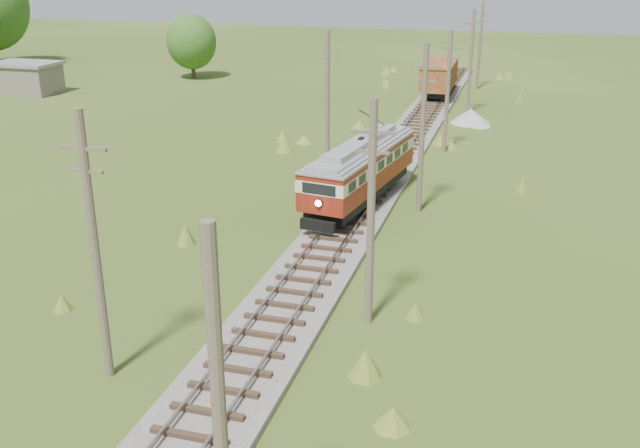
% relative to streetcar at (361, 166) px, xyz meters
% --- Properties ---
extents(railbed_main, '(3.60, 96.00, 0.57)m').
position_rel_streetcar_xyz_m(railbed_main, '(0.00, 3.37, -2.21)').
color(railbed_main, '#605B54').
rests_on(railbed_main, ground).
extents(streetcar, '(4.14, 11.15, 5.05)m').
position_rel_streetcar_xyz_m(streetcar, '(0.00, 0.00, 0.00)').
color(streetcar, black).
rests_on(streetcar, ground).
extents(gondola, '(3.04, 8.83, 2.91)m').
position_rel_streetcar_xyz_m(gondola, '(0.00, 33.18, -0.27)').
color(gondola, black).
rests_on(gondola, ground).
extents(gravel_pile, '(3.40, 3.61, 1.24)m').
position_rel_streetcar_xyz_m(gravel_pile, '(4.10, 22.88, -1.83)').
color(gravel_pile, gray).
rests_on(gravel_pile, ground).
extents(utility_pole_r_1, '(0.30, 0.30, 8.80)m').
position_rel_streetcar_xyz_m(utility_pole_r_1, '(3.10, -25.63, 1.99)').
color(utility_pole_r_1, brown).
rests_on(utility_pole_r_1, ground).
extents(utility_pole_r_2, '(1.60, 0.30, 8.60)m').
position_rel_streetcar_xyz_m(utility_pole_r_2, '(3.30, -12.63, 2.02)').
color(utility_pole_r_2, brown).
rests_on(utility_pole_r_2, ground).
extents(utility_pole_r_3, '(1.60, 0.30, 9.00)m').
position_rel_streetcar_xyz_m(utility_pole_r_3, '(3.20, 0.37, 2.22)').
color(utility_pole_r_3, brown).
rests_on(utility_pole_r_3, ground).
extents(utility_pole_r_4, '(1.60, 0.30, 8.40)m').
position_rel_streetcar_xyz_m(utility_pole_r_4, '(3.00, 13.37, 1.92)').
color(utility_pole_r_4, brown).
rests_on(utility_pole_r_4, ground).
extents(utility_pole_r_5, '(1.60, 0.30, 8.90)m').
position_rel_streetcar_xyz_m(utility_pole_r_5, '(3.40, 26.37, 2.17)').
color(utility_pole_r_5, brown).
rests_on(utility_pole_r_5, ground).
extents(utility_pole_r_6, '(1.60, 0.30, 8.70)m').
position_rel_streetcar_xyz_m(utility_pole_r_6, '(3.20, 39.37, 2.07)').
color(utility_pole_r_6, brown).
rests_on(utility_pole_r_6, ground).
extents(utility_pole_l_a, '(1.60, 0.30, 9.00)m').
position_rel_streetcar_xyz_m(utility_pole_l_a, '(-4.20, -18.63, 2.22)').
color(utility_pole_l_a, brown).
rests_on(utility_pole_l_a, ground).
extents(utility_pole_l_b, '(1.60, 0.30, 8.60)m').
position_rel_streetcar_xyz_m(utility_pole_l_b, '(-4.50, 9.37, 2.02)').
color(utility_pole_l_b, brown).
rests_on(utility_pole_l_b, ground).
extents(tree_mid_a, '(5.46, 5.46, 7.03)m').
position_rel_streetcar_xyz_m(tree_mid_a, '(-28.00, 37.37, 1.61)').
color(tree_mid_a, '#38281C').
rests_on(tree_mid_a, ground).
extents(shed, '(6.40, 4.40, 3.10)m').
position_rel_streetcar_xyz_m(shed, '(-40.00, 24.37, -0.83)').
color(shed, slate).
rests_on(shed, ground).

